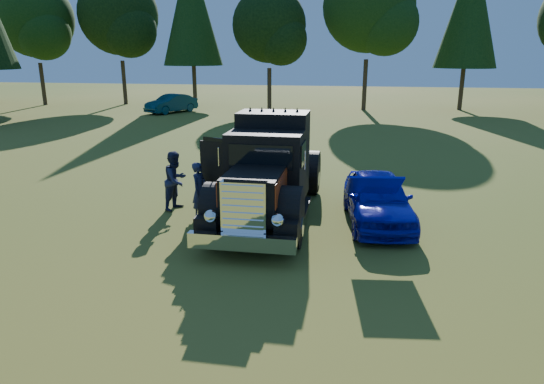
{
  "coord_description": "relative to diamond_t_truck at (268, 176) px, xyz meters",
  "views": [
    {
      "loc": [
        3.52,
        -11.98,
        4.68
      ],
      "look_at": [
        1.4,
        0.07,
        1.14
      ],
      "focal_mm": 32.0,
      "sensor_mm": 36.0,
      "label": 1
    }
  ],
  "objects": [
    {
      "name": "diamond_t_truck",
      "position": [
        0.0,
        0.0,
        0.0
      ],
      "size": [
        3.33,
        7.16,
        3.0
      ],
      "color": "black",
      "rests_on": "ground"
    },
    {
      "name": "hotrod_coupe",
      "position": [
        3.12,
        0.13,
        -0.55
      ],
      "size": [
        2.19,
        4.42,
        1.89
      ],
      "color": "#073BAC",
      "rests_on": "ground"
    },
    {
      "name": "ground",
      "position": [
        -1.08,
        -1.25,
        -1.28
      ],
      "size": [
        120.0,
        120.0,
        0.0
      ],
      "primitive_type": "plane",
      "color": "#3E5B1A",
      "rests_on": "ground"
    },
    {
      "name": "distant_teal_car",
      "position": [
        -12.32,
        24.06,
        -0.55
      ],
      "size": [
        3.42,
        4.64,
        1.46
      ],
      "primitive_type": "imported",
      "rotation": [
        0.0,
        0.0,
        -0.48
      ],
      "color": "#093336",
      "rests_on": "ground"
    },
    {
      "name": "spectator_near",
      "position": [
        -1.99,
        -0.24,
        -0.46
      ],
      "size": [
        0.5,
        0.66,
        1.64
      ],
      "primitive_type": "imported",
      "rotation": [
        0.0,
        0.0,
        1.38
      ],
      "color": "#1D2244",
      "rests_on": "ground"
    },
    {
      "name": "spectator_far",
      "position": [
        -2.94,
        0.36,
        -0.37
      ],
      "size": [
        0.92,
        1.05,
        1.82
      ],
      "primitive_type": "imported",
      "rotation": [
        0.0,
        0.0,
        1.28
      ],
      "color": "#1D2144",
      "rests_on": "ground"
    },
    {
      "name": "treeline",
      "position": [
        -6.46,
        25.88,
        6.34
      ],
      "size": [
        66.14,
        24.04,
        13.33
      ],
      "color": "#2D2116",
      "rests_on": "ground"
    }
  ]
}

